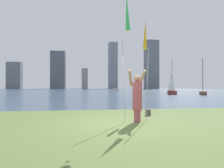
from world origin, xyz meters
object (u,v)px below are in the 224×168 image
(kite_flag_right, at_px, (145,37))
(sailboat_3, at_px, (203,92))
(kite_flag_left, at_px, (127,15))
(bag, at_px, (148,112))
(person, at_px, (137,96))
(sailboat_1, at_px, (172,83))
(sailboat_4, at_px, (115,90))

(kite_flag_right, distance_m, sailboat_3, 26.30)
(kite_flag_left, bearing_deg, bag, 54.22)
(person, distance_m, sailboat_3, 26.81)
(sailboat_1, bearing_deg, kite_flag_left, -117.93)
(sailboat_1, bearing_deg, person, -117.44)
(person, distance_m, kite_flag_left, 2.90)
(bag, distance_m, sailboat_4, 48.77)
(person, bearing_deg, sailboat_1, 55.64)
(person, distance_m, bag, 1.94)
(person, distance_m, kite_flag_right, 2.44)
(person, bearing_deg, sailboat_3, 45.56)
(kite_flag_right, distance_m, sailboat_1, 25.74)
(person, xyz_separation_m, kite_flag_right, (0.47, 0.49, 2.35))
(sailboat_1, bearing_deg, kite_flag_right, -117.02)
(bag, distance_m, sailboat_3, 25.06)
(kite_flag_left, relative_size, bag, 16.79)
(kite_flag_left, distance_m, kite_flag_right, 1.38)
(kite_flag_left, xyz_separation_m, kite_flag_right, (0.94, 0.89, -0.49))
(sailboat_3, bearing_deg, kite_flag_left, -127.78)
(person, height_order, sailboat_3, sailboat_3)
(sailboat_3, bearing_deg, sailboat_1, 153.18)
(person, bearing_deg, bag, 52.04)
(person, relative_size, bag, 7.12)
(kite_flag_right, distance_m, bag, 3.35)
(kite_flag_right, relative_size, sailboat_4, 0.79)
(kite_flag_left, relative_size, sailboat_3, 0.78)
(bag, bearing_deg, sailboat_3, 52.03)
(person, bearing_deg, sailboat_4, 75.26)
(sailboat_3, bearing_deg, person, -127.52)
(sailboat_3, distance_m, sailboat_4, 30.17)
(kite_flag_left, height_order, sailboat_4, sailboat_4)
(sailboat_4, bearing_deg, person, -97.82)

